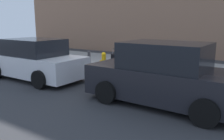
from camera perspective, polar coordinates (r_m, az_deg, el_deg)
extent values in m
plane|color=#333335|center=(10.49, -6.77, -0.71)|extent=(40.00, 40.00, 0.00)
cube|color=gray|center=(12.46, 0.65, 1.64)|extent=(18.00, 5.00, 0.14)
cube|color=maroon|center=(9.28, 14.34, 0.13)|extent=(0.51, 0.25, 0.59)
cube|color=black|center=(9.28, 14.34, 0.13)|extent=(0.51, 0.08, 0.60)
cylinder|color=gray|center=(9.16, 15.79, 2.53)|extent=(0.02, 0.02, 0.24)
cylinder|color=gray|center=(9.26, 13.15, 2.77)|extent=(0.02, 0.02, 0.24)
cylinder|color=black|center=(9.19, 14.50, 3.38)|extent=(0.44, 0.06, 0.02)
cylinder|color=black|center=(9.28, 15.59, -1.66)|extent=(0.05, 0.02, 0.04)
cylinder|color=black|center=(9.39, 12.93, -1.37)|extent=(0.05, 0.02, 0.04)
cube|color=#9EA0A8|center=(9.50, 11.60, 0.70)|extent=(0.37, 0.27, 0.65)
cube|color=black|center=(9.50, 11.60, 0.70)|extent=(0.36, 0.07, 0.66)
cylinder|color=gray|center=(9.39, 12.55, 3.12)|extent=(0.02, 0.02, 0.18)
cylinder|color=gray|center=(9.48, 10.86, 3.27)|extent=(0.02, 0.02, 0.18)
cylinder|color=black|center=(9.42, 11.72, 3.75)|extent=(0.29, 0.04, 0.02)
cylinder|color=black|center=(9.52, 12.38, -1.18)|extent=(0.05, 0.02, 0.04)
cylinder|color=black|center=(9.61, 10.67, -0.99)|extent=(0.05, 0.02, 0.04)
cube|color=red|center=(9.68, 8.86, 0.64)|extent=(0.47, 0.24, 0.53)
cube|color=black|center=(9.68, 8.86, 0.64)|extent=(0.47, 0.06, 0.54)
cylinder|color=gray|center=(9.54, 10.05, 2.69)|extent=(0.02, 0.02, 0.21)
cylinder|color=gray|center=(9.69, 7.83, 2.89)|extent=(0.02, 0.02, 0.21)
cylinder|color=black|center=(9.60, 8.95, 3.40)|extent=(0.40, 0.04, 0.02)
cylinder|color=black|center=(9.65, 9.95, -0.90)|extent=(0.04, 0.02, 0.04)
cylinder|color=black|center=(9.81, 7.70, -0.64)|extent=(0.04, 0.02, 0.04)
cube|color=#59601E|center=(9.91, 6.36, 1.04)|extent=(0.37, 0.24, 0.56)
cube|color=black|center=(9.91, 6.36, 1.04)|extent=(0.37, 0.06, 0.57)
cylinder|color=gray|center=(9.80, 7.19, 2.68)|extent=(0.02, 0.02, 0.04)
cylinder|color=gray|center=(9.92, 5.62, 2.83)|extent=(0.02, 0.02, 0.04)
cylinder|color=black|center=(9.86, 6.40, 2.87)|extent=(0.30, 0.04, 0.02)
cylinder|color=black|center=(9.90, 7.14, -0.51)|extent=(0.04, 0.02, 0.04)
cylinder|color=black|center=(10.02, 5.53, -0.32)|extent=(0.04, 0.02, 0.04)
cube|color=#0F606B|center=(10.09, 3.75, 1.42)|extent=(0.47, 0.20, 0.61)
cube|color=black|center=(10.09, 3.75, 1.42)|extent=(0.48, 0.04, 0.62)
cylinder|color=gray|center=(9.92, 4.80, 3.72)|extent=(0.02, 0.02, 0.25)
cylinder|color=gray|center=(10.13, 2.79, 3.91)|extent=(0.02, 0.02, 0.25)
cylinder|color=black|center=(10.01, 3.79, 4.52)|extent=(0.41, 0.03, 0.02)
cylinder|color=black|center=(10.04, 4.75, -0.28)|extent=(0.04, 0.02, 0.04)
cylinder|color=black|center=(10.25, 2.73, -0.01)|extent=(0.04, 0.02, 0.04)
cube|color=black|center=(10.33, 1.08, 1.93)|extent=(0.45, 0.22, 0.70)
cube|color=black|center=(10.33, 1.08, 1.93)|extent=(0.46, 0.04, 0.71)
cylinder|color=gray|center=(10.16, 2.02, 4.41)|extent=(0.02, 0.02, 0.23)
cylinder|color=gray|center=(10.37, 0.18, 4.57)|extent=(0.02, 0.02, 0.23)
cylinder|color=black|center=(10.25, 1.09, 5.14)|extent=(0.39, 0.03, 0.02)
cylinder|color=black|center=(10.29, 2.01, 0.03)|extent=(0.04, 0.02, 0.04)
cylinder|color=black|center=(10.50, 0.16, 0.28)|extent=(0.04, 0.02, 0.04)
cylinder|color=#D89E0C|center=(10.77, -2.03, 2.03)|extent=(0.20, 0.20, 0.59)
sphere|color=#D89E0C|center=(10.72, -2.04, 3.84)|extent=(0.21, 0.21, 0.21)
cylinder|color=#D89E0C|center=(10.85, -2.68, 2.25)|extent=(0.09, 0.10, 0.09)
cylinder|color=#D89E0C|center=(10.68, -1.38, 2.11)|extent=(0.09, 0.10, 0.09)
cylinder|color=#333338|center=(11.08, -5.63, 2.68)|extent=(0.14, 0.14, 0.75)
cube|color=black|center=(6.54, 12.59, -3.08)|extent=(4.26, 1.86, 0.84)
cube|color=black|center=(6.39, 12.89, 3.56)|extent=(2.23, 1.67, 0.69)
cylinder|color=black|center=(6.48, -1.39, -5.48)|extent=(0.65, 0.24, 0.64)
cylinder|color=black|center=(7.92, 6.22, -2.36)|extent=(0.65, 0.24, 0.64)
cylinder|color=black|center=(5.44, 21.76, -9.72)|extent=(0.65, 0.24, 0.64)
cylinder|color=black|center=(7.10, 25.11, -5.06)|extent=(0.65, 0.24, 0.64)
cube|color=silver|center=(9.76, -18.25, 1.23)|extent=(4.26, 1.79, 0.78)
cube|color=black|center=(9.67, -18.51, 5.36)|extent=(2.22, 1.63, 0.64)
cylinder|color=black|center=(11.36, -18.76, 1.34)|extent=(0.64, 0.23, 0.64)
cylinder|color=black|center=(8.26, -17.33, -2.24)|extent=(0.64, 0.23, 0.64)
cylinder|color=black|center=(9.43, -9.00, -0.19)|extent=(0.64, 0.23, 0.64)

